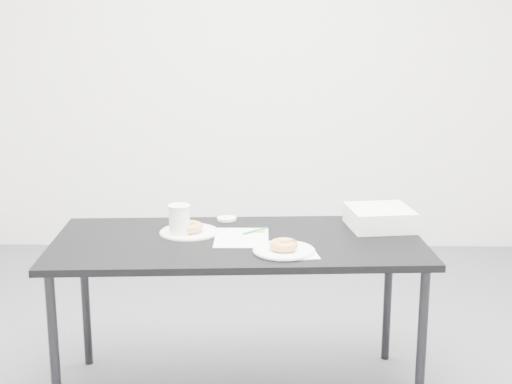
{
  "coord_description": "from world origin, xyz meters",
  "views": [
    {
      "loc": [
        0.08,
        -3.05,
        1.59
      ],
      "look_at": [
        0.04,
        0.02,
        0.87
      ],
      "focal_mm": 50.0,
      "sensor_mm": 36.0,
      "label": 1
    }
  ],
  "objects_px": {
    "scorecard": "(242,238)",
    "bakery_box": "(380,218)",
    "donut_near": "(284,245)",
    "plate_far": "(189,232)",
    "table": "(238,252)",
    "pen": "(255,231)",
    "plate_near": "(284,250)",
    "donut_far": "(189,227)",
    "coffee_cup": "(179,220)"
  },
  "relations": [
    {
      "from": "scorecard",
      "to": "bakery_box",
      "type": "bearing_deg",
      "value": 15.25
    },
    {
      "from": "donut_near",
      "to": "plate_far",
      "type": "relative_size",
      "value": 0.45
    },
    {
      "from": "table",
      "to": "scorecard",
      "type": "bearing_deg",
      "value": 54.86
    },
    {
      "from": "scorecard",
      "to": "plate_far",
      "type": "distance_m",
      "value": 0.24
    },
    {
      "from": "bakery_box",
      "to": "plate_far",
      "type": "bearing_deg",
      "value": 178.75
    },
    {
      "from": "scorecard",
      "to": "pen",
      "type": "bearing_deg",
      "value": 55.79
    },
    {
      "from": "table",
      "to": "scorecard",
      "type": "distance_m",
      "value": 0.06
    },
    {
      "from": "pen",
      "to": "plate_near",
      "type": "height_order",
      "value": "pen"
    },
    {
      "from": "pen",
      "to": "donut_far",
      "type": "xyz_separation_m",
      "value": [
        -0.29,
        -0.01,
        0.02
      ]
    },
    {
      "from": "plate_near",
      "to": "donut_far",
      "type": "bearing_deg",
      "value": 146.98
    },
    {
      "from": "scorecard",
      "to": "pen",
      "type": "height_order",
      "value": "pen"
    },
    {
      "from": "table",
      "to": "coffee_cup",
      "type": "bearing_deg",
      "value": 163.42
    },
    {
      "from": "coffee_cup",
      "to": "bakery_box",
      "type": "relative_size",
      "value": 0.5
    },
    {
      "from": "table",
      "to": "coffee_cup",
      "type": "xyz_separation_m",
      "value": [
        -0.25,
        0.06,
        0.12
      ]
    },
    {
      "from": "donut_near",
      "to": "bakery_box",
      "type": "bearing_deg",
      "value": 39.68
    },
    {
      "from": "plate_near",
      "to": "bakery_box",
      "type": "bearing_deg",
      "value": 39.68
    },
    {
      "from": "pen",
      "to": "coffee_cup",
      "type": "distance_m",
      "value": 0.33
    },
    {
      "from": "table",
      "to": "plate_near",
      "type": "distance_m",
      "value": 0.26
    },
    {
      "from": "plate_near",
      "to": "coffee_cup",
      "type": "bearing_deg",
      "value": 152.27
    },
    {
      "from": "coffee_cup",
      "to": "scorecard",
      "type": "bearing_deg",
      "value": -8.45
    },
    {
      "from": "table",
      "to": "coffee_cup",
      "type": "height_order",
      "value": "coffee_cup"
    },
    {
      "from": "pen",
      "to": "donut_near",
      "type": "bearing_deg",
      "value": -109.83
    },
    {
      "from": "plate_far",
      "to": "pen",
      "type": "bearing_deg",
      "value": 2.55
    },
    {
      "from": "pen",
      "to": "scorecard",
      "type": "bearing_deg",
      "value": -167.21
    },
    {
      "from": "scorecard",
      "to": "plate_near",
      "type": "xyz_separation_m",
      "value": [
        0.18,
        -0.19,
        0.01
      ]
    },
    {
      "from": "pen",
      "to": "plate_far",
      "type": "xyz_separation_m",
      "value": [
        -0.29,
        -0.01,
        -0.0
      ]
    },
    {
      "from": "plate_near",
      "to": "coffee_cup",
      "type": "distance_m",
      "value": 0.5
    },
    {
      "from": "table",
      "to": "donut_near",
      "type": "height_order",
      "value": "donut_near"
    },
    {
      "from": "table",
      "to": "bakery_box",
      "type": "bearing_deg",
      "value": 14.15
    },
    {
      "from": "plate_near",
      "to": "bakery_box",
      "type": "xyz_separation_m",
      "value": [
        0.44,
        0.36,
        0.04
      ]
    },
    {
      "from": "pen",
      "to": "bakery_box",
      "type": "xyz_separation_m",
      "value": [
        0.56,
        0.09,
        0.04
      ]
    },
    {
      "from": "coffee_cup",
      "to": "bakery_box",
      "type": "distance_m",
      "value": 0.89
    },
    {
      "from": "plate_far",
      "to": "donut_far",
      "type": "bearing_deg",
      "value": 0.0
    },
    {
      "from": "plate_near",
      "to": "plate_far",
      "type": "xyz_separation_m",
      "value": [
        -0.41,
        0.26,
        -0.0
      ]
    },
    {
      "from": "scorecard",
      "to": "coffee_cup",
      "type": "distance_m",
      "value": 0.28
    },
    {
      "from": "plate_near",
      "to": "table",
      "type": "bearing_deg",
      "value": 137.91
    },
    {
      "from": "donut_near",
      "to": "coffee_cup",
      "type": "height_order",
      "value": "coffee_cup"
    },
    {
      "from": "pen",
      "to": "plate_far",
      "type": "distance_m",
      "value": 0.29
    },
    {
      "from": "plate_far",
      "to": "table",
      "type": "bearing_deg",
      "value": -23.17
    },
    {
      "from": "pen",
      "to": "plate_far",
      "type": "relative_size",
      "value": 0.52
    },
    {
      "from": "plate_near",
      "to": "bakery_box",
      "type": "relative_size",
      "value": 0.92
    },
    {
      "from": "table",
      "to": "plate_far",
      "type": "xyz_separation_m",
      "value": [
        -0.22,
        0.09,
        0.06
      ]
    },
    {
      "from": "donut_near",
      "to": "scorecard",
      "type": "bearing_deg",
      "value": 132.17
    },
    {
      "from": "scorecard",
      "to": "donut_far",
      "type": "bearing_deg",
      "value": 162.89
    },
    {
      "from": "plate_near",
      "to": "donut_far",
      "type": "distance_m",
      "value": 0.48
    },
    {
      "from": "plate_far",
      "to": "bakery_box",
      "type": "bearing_deg",
      "value": 6.67
    },
    {
      "from": "donut_near",
      "to": "donut_far",
      "type": "bearing_deg",
      "value": 146.98
    },
    {
      "from": "plate_near",
      "to": "bakery_box",
      "type": "height_order",
      "value": "bakery_box"
    },
    {
      "from": "table",
      "to": "donut_far",
      "type": "xyz_separation_m",
      "value": [
        -0.22,
        0.09,
        0.08
      ]
    },
    {
      "from": "donut_far",
      "to": "bakery_box",
      "type": "relative_size",
      "value": 0.45
    }
  ]
}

